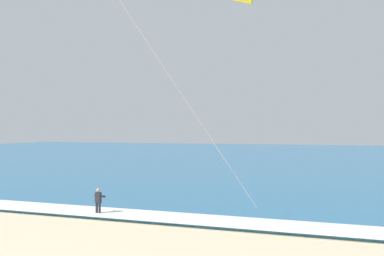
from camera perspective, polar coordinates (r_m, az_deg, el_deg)
sea at (r=81.58m, az=10.23°, el=-3.78°), size 200.00×120.00×0.20m
surf_foam at (r=25.39m, az=-11.48°, el=-11.36°), size 200.00×2.61×0.04m
surfboard at (r=25.33m, az=-12.83°, el=-11.83°), size 0.48×1.41×0.09m
kitesurfer at (r=25.18m, az=-12.81°, el=-9.78°), size 0.55×0.53×1.69m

